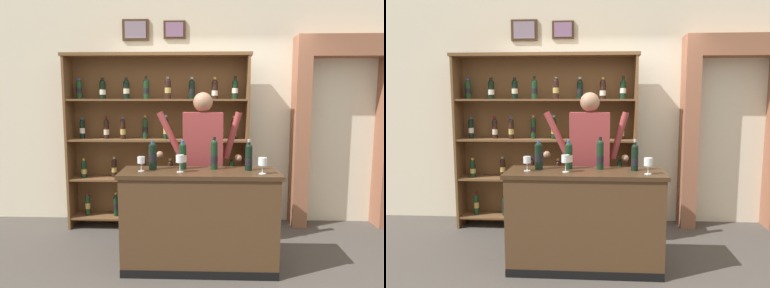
# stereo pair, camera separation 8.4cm
# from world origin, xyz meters

# --- Properties ---
(ground_plane) EXTENTS (14.00, 14.00, 0.02)m
(ground_plane) POSITION_xyz_m (0.00, 0.00, -0.01)
(ground_plane) COLOR #47423D
(back_wall) EXTENTS (12.00, 0.19, 3.56)m
(back_wall) POSITION_xyz_m (-0.00, 1.51, 1.78)
(back_wall) COLOR beige
(back_wall) RESTS_ON ground
(wine_shelf) EXTENTS (2.34, 0.34, 2.23)m
(wine_shelf) POSITION_xyz_m (-0.67, 1.17, 1.20)
(wine_shelf) COLOR brown
(wine_shelf) RESTS_ON ground
(archway_doorway) EXTENTS (1.30, 0.45, 2.46)m
(archway_doorway) POSITION_xyz_m (1.73, 1.38, 1.36)
(archway_doorway) COLOR #935B42
(archway_doorway) RESTS_ON ground
(tasting_counter) EXTENTS (1.53, 0.49, 0.98)m
(tasting_counter) POSITION_xyz_m (-0.11, -0.00, 0.49)
(tasting_counter) COLOR #4C331E
(tasting_counter) RESTS_ON ground
(shopkeeper) EXTENTS (0.94, 0.22, 1.74)m
(shopkeeper) POSITION_xyz_m (-0.09, 0.50, 1.09)
(shopkeeper) COLOR #2D3347
(shopkeeper) RESTS_ON ground
(tasting_bottle_riserva) EXTENTS (0.08, 0.08, 0.29)m
(tasting_bottle_riserva) POSITION_xyz_m (-0.58, 0.07, 1.12)
(tasting_bottle_riserva) COLOR black
(tasting_bottle_riserva) RESTS_ON tasting_counter
(tasting_bottle_chianti) EXTENTS (0.08, 0.08, 0.28)m
(tasting_bottle_chianti) POSITION_xyz_m (-0.28, 0.10, 1.12)
(tasting_bottle_chianti) COLOR black
(tasting_bottle_chianti) RESTS_ON tasting_counter
(tasting_bottle_bianco) EXTENTS (0.07, 0.07, 0.32)m
(tasting_bottle_bianco) POSITION_xyz_m (0.03, 0.10, 1.13)
(tasting_bottle_bianco) COLOR black
(tasting_bottle_bianco) RESTS_ON tasting_counter
(tasting_bottle_super_tuscan) EXTENTS (0.07, 0.07, 0.30)m
(tasting_bottle_super_tuscan) POSITION_xyz_m (0.36, 0.06, 1.11)
(tasting_bottle_super_tuscan) COLOR black
(tasting_bottle_super_tuscan) RESTS_ON tasting_counter
(wine_glass_spare) EXTENTS (0.08, 0.08, 0.17)m
(wine_glass_spare) POSITION_xyz_m (-0.30, -0.06, 1.10)
(wine_glass_spare) COLOR silver
(wine_glass_spare) RESTS_ON tasting_counter
(wine_glass_right) EXTENTS (0.07, 0.07, 0.14)m
(wine_glass_right) POSITION_xyz_m (-0.67, -0.03, 1.08)
(wine_glass_right) COLOR silver
(wine_glass_right) RESTS_ON tasting_counter
(wine_glass_left) EXTENTS (0.08, 0.08, 0.15)m
(wine_glass_left) POSITION_xyz_m (0.47, -0.11, 1.09)
(wine_glass_left) COLOR silver
(wine_glass_left) RESTS_ON tasting_counter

